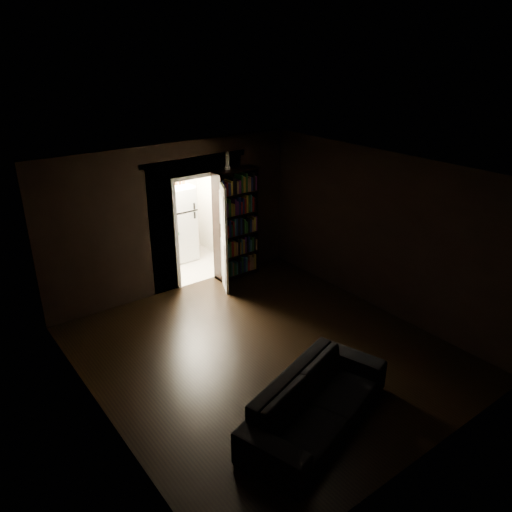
% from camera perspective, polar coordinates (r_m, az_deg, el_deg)
% --- Properties ---
extents(ground, '(5.50, 5.50, 0.00)m').
position_cam_1_polar(ground, '(7.84, 1.06, -10.93)').
color(ground, black).
rests_on(ground, ground).
extents(room_walls, '(5.02, 5.61, 2.84)m').
position_cam_1_polar(room_walls, '(7.84, -3.73, 2.89)').
color(room_walls, black).
rests_on(room_walls, ground).
extents(kitchen_alcove, '(2.20, 1.80, 2.60)m').
position_cam_1_polar(kitchen_alcove, '(10.53, -9.80, 5.26)').
color(kitchen_alcove, '#B6AC9F').
rests_on(kitchen_alcove, ground).
extents(sofa, '(2.49, 1.64, 0.88)m').
position_cam_1_polar(sofa, '(6.36, 6.98, -15.49)').
color(sofa, black).
rests_on(sofa, ground).
extents(bookshelf, '(0.90, 0.33, 2.20)m').
position_cam_1_polar(bookshelf, '(9.85, -2.28, 3.65)').
color(bookshelf, black).
rests_on(bookshelf, ground).
extents(refrigerator, '(0.93, 0.89, 1.65)m').
position_cam_1_polar(refrigerator, '(10.87, -9.24, 3.72)').
color(refrigerator, white).
rests_on(refrigerator, ground).
extents(door, '(0.39, 0.80, 2.05)m').
position_cam_1_polar(door, '(9.48, -3.82, 2.32)').
color(door, white).
rests_on(door, ground).
extents(figurine, '(0.13, 0.13, 0.34)m').
position_cam_1_polar(figurine, '(9.50, -3.29, 10.84)').
color(figurine, silver).
rests_on(figurine, bookshelf).
extents(bottles, '(0.65, 0.33, 0.27)m').
position_cam_1_polar(bottles, '(10.59, -9.54, 8.62)').
color(bottles, black).
rests_on(bottles, refrigerator).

